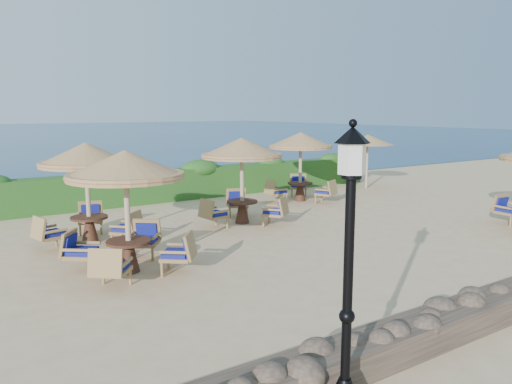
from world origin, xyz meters
name	(u,v)px	position (x,y,z in m)	size (l,w,h in m)	color
ground	(302,236)	(0.00, 0.00, 0.00)	(120.00, 120.00, 0.00)	#D4B486
hedge	(189,183)	(0.00, 7.20, 0.60)	(18.00, 0.90, 1.20)	#1E4B18
lamp_post	(348,286)	(-4.80, -6.80, 1.55)	(0.44, 0.44, 3.31)	black
extra_parasol	(368,140)	(7.80, 5.20, 2.17)	(2.30, 2.30, 2.41)	tan
cafe_set_0	(127,193)	(-5.13, -0.44, 1.73)	(2.64, 2.64, 2.65)	tan
cafe_set_2	(87,175)	(-5.17, 2.52, 1.80)	(2.66, 2.70, 2.65)	tan
cafe_set_3	(242,164)	(-0.58, 2.27, 1.83)	(2.68, 2.75, 2.65)	tan
cafe_set_4	(301,154)	(3.35, 4.36, 1.82)	(2.65, 2.77, 2.65)	tan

